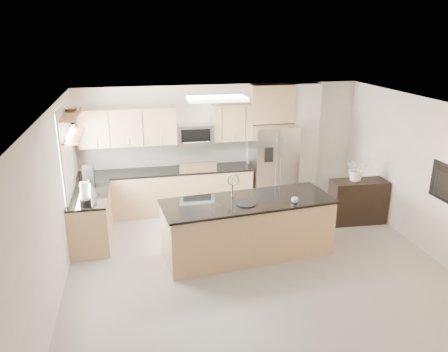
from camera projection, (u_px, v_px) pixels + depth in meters
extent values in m
plane|color=gray|center=(262.00, 277.00, 6.82)|extent=(6.50, 6.50, 0.00)
cube|color=white|center=(268.00, 112.00, 5.99)|extent=(6.00, 6.50, 0.02)
cube|color=silver|center=(221.00, 145.00, 9.42)|extent=(6.00, 0.02, 2.60)
cube|color=silver|center=(387.00, 352.00, 3.39)|extent=(6.00, 0.02, 2.60)
cube|color=silver|center=(49.00, 217.00, 5.82)|extent=(0.02, 6.50, 2.60)
cube|color=silver|center=(445.00, 186.00, 6.99)|extent=(0.02, 6.50, 2.60)
cube|color=tan|center=(167.00, 192.00, 9.15)|extent=(3.55, 0.65, 0.88)
cube|color=black|center=(166.00, 171.00, 9.01)|extent=(3.55, 0.66, 0.04)
cube|color=beige|center=(164.00, 154.00, 9.21)|extent=(3.55, 0.02, 0.52)
cube|color=tan|center=(92.00, 218.00, 7.87)|extent=(0.65, 1.50, 0.88)
cube|color=black|center=(89.00, 195.00, 7.73)|extent=(0.66, 1.50, 0.04)
cube|color=black|center=(197.00, 189.00, 9.27)|extent=(0.76, 0.64, 0.90)
cube|color=black|center=(196.00, 169.00, 9.12)|extent=(0.76, 0.62, 0.03)
cube|color=#B5B5B8|center=(198.00, 168.00, 8.81)|extent=(0.76, 0.04, 0.22)
cube|color=tan|center=(128.00, 127.00, 8.72)|extent=(1.92, 0.33, 0.75)
cube|color=tan|center=(231.00, 123.00, 9.13)|extent=(0.82, 0.33, 0.75)
cube|color=#B5B5B8|center=(195.00, 134.00, 9.01)|extent=(0.76, 0.40, 0.40)
cube|color=black|center=(196.00, 136.00, 8.83)|extent=(0.60, 0.02, 0.28)
cube|color=#B5B5B8|center=(273.00, 166.00, 9.41)|extent=(0.92, 0.75, 1.78)
cube|color=gray|center=(278.00, 171.00, 9.05)|extent=(0.02, 0.01, 1.69)
cube|color=black|center=(269.00, 155.00, 8.89)|extent=(0.18, 0.03, 0.30)
cube|color=silver|center=(303.00, 143.00, 9.63)|extent=(0.60, 0.30, 2.60)
cube|color=white|center=(66.00, 155.00, 7.43)|extent=(0.03, 1.05, 1.55)
cube|color=silver|center=(67.00, 155.00, 7.43)|extent=(0.03, 1.15, 1.65)
cube|color=#95643B|center=(73.00, 136.00, 7.45)|extent=(0.30, 1.20, 0.04)
cube|color=#95643B|center=(70.00, 114.00, 7.33)|extent=(0.30, 1.20, 0.04)
cube|color=white|center=(217.00, 99.00, 7.41)|extent=(1.00, 0.50, 0.06)
cube|color=tan|center=(248.00, 228.00, 7.39)|extent=(2.88, 1.26, 0.95)
cube|color=black|center=(248.00, 201.00, 7.24)|extent=(2.95, 1.32, 0.04)
cube|color=black|center=(235.00, 203.00, 7.20)|extent=(0.59, 0.43, 0.01)
cylinder|color=#B5B5B8|center=(232.00, 187.00, 7.35)|extent=(0.03, 0.03, 0.34)
torus|color=#B5B5B8|center=(233.00, 180.00, 7.25)|extent=(0.21, 0.03, 0.21)
cube|color=black|center=(358.00, 201.00, 8.66)|extent=(1.11, 0.50, 0.87)
imported|color=silver|center=(295.00, 200.00, 7.12)|extent=(0.14, 0.14, 0.09)
cylinder|color=black|center=(246.00, 204.00, 7.06)|extent=(0.34, 0.34, 0.02)
cylinder|color=black|center=(86.00, 202.00, 7.16)|extent=(0.18, 0.18, 0.12)
cylinder|color=silver|center=(84.00, 191.00, 7.09)|extent=(0.13, 0.13, 0.29)
cone|color=#B5B5B8|center=(91.00, 189.00, 7.60)|extent=(0.22, 0.22, 0.24)
cylinder|color=black|center=(90.00, 181.00, 7.56)|extent=(0.04, 0.04, 0.04)
cube|color=black|center=(89.00, 176.00, 8.03)|extent=(0.21, 0.25, 0.37)
cylinder|color=#B5B5B8|center=(89.00, 182.00, 8.00)|extent=(0.12, 0.12, 0.13)
imported|color=#B5B5B8|center=(72.00, 109.00, 7.52)|extent=(0.33, 0.33, 0.08)
imported|color=white|center=(357.00, 163.00, 8.43)|extent=(0.72, 0.65, 0.71)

